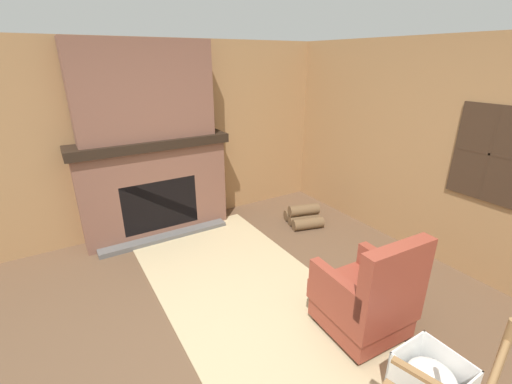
% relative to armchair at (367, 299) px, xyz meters
% --- Properties ---
extents(ground_plane, '(14.00, 14.00, 0.00)m').
position_rel_armchair_xyz_m(ground_plane, '(-0.35, -0.91, -0.35)').
color(ground_plane, brown).
extents(wood_panel_wall_left, '(0.06, 5.64, 2.40)m').
position_rel_armchair_xyz_m(wood_panel_wall_left, '(-2.90, -0.91, 0.85)').
color(wood_panel_wall_left, '#9E7247').
rests_on(wood_panel_wall_left, ground).
extents(wood_panel_wall_back, '(5.64, 0.09, 2.40)m').
position_rel_armchair_xyz_m(wood_panel_wall_back, '(-0.35, 1.64, 0.85)').
color(wood_panel_wall_back, '#9E7247').
rests_on(wood_panel_wall_back, ground).
extents(fireplace_hearth, '(0.56, 1.91, 1.26)m').
position_rel_armchair_xyz_m(fireplace_hearth, '(-2.68, -0.91, 0.27)').
color(fireplace_hearth, brown).
rests_on(fireplace_hearth, ground).
extents(chimney_breast, '(0.31, 1.59, 1.12)m').
position_rel_armchair_xyz_m(chimney_breast, '(-2.70, -0.91, 1.46)').
color(chimney_breast, brown).
rests_on(chimney_breast, fireplace_hearth).
extents(area_rug, '(3.78, 1.56, 0.01)m').
position_rel_armchair_xyz_m(area_rug, '(-0.72, -0.57, -0.35)').
color(area_rug, tan).
rests_on(area_rug, ground).
extents(armchair, '(0.69, 0.66, 0.96)m').
position_rel_armchair_xyz_m(armchair, '(0.00, 0.00, 0.00)').
color(armchair, brown).
rests_on(armchair, ground).
extents(firewood_stack, '(0.56, 0.53, 0.29)m').
position_rel_armchair_xyz_m(firewood_stack, '(-1.87, 0.87, -0.24)').
color(firewood_stack, brown).
rests_on(firewood_stack, ground).
extents(laundry_basket, '(0.42, 0.38, 0.35)m').
position_rel_armchair_xyz_m(laundry_basket, '(0.66, -0.09, -0.18)').
color(laundry_basket, white).
rests_on(laundry_basket, ground).
extents(oil_lamp_vase, '(0.10, 0.10, 0.25)m').
position_rel_armchair_xyz_m(oil_lamp_vase, '(-2.73, -1.56, 0.99)').
color(oil_lamp_vase, '#47708E').
rests_on(oil_lamp_vase, fireplace_hearth).
extents(storage_case, '(0.18, 0.27, 0.13)m').
position_rel_armchair_xyz_m(storage_case, '(-2.73, -0.64, 0.97)').
color(storage_case, gray).
rests_on(storage_case, fireplace_hearth).
extents(decorative_plate_on_mantel, '(0.07, 0.27, 0.27)m').
position_rel_armchair_xyz_m(decorative_plate_on_mantel, '(-2.75, -0.94, 1.04)').
color(decorative_plate_on_mantel, red).
rests_on(decorative_plate_on_mantel, fireplace_hearth).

